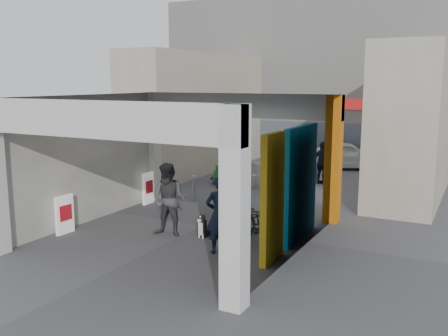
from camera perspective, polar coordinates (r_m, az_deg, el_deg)
The scene contains 21 objects.
ground at distance 13.57m, azimuth -2.61°, elevation -6.61°, with size 90.00×90.00×0.00m, color #4E4E53.
arcade_canopy at distance 12.13m, azimuth -2.45°, elevation 2.53°, with size 6.40×6.45×6.40m.
far_building at distance 26.06m, azimuth 13.29°, elevation 9.96°, with size 18.00×4.08×8.00m.
plaza_bldg_left at distance 21.80m, azimuth -2.93°, elevation 6.34°, with size 2.00×9.00×5.00m, color #BEB69E.
plaza_bldg_right at distance 18.89m, azimuth 21.39°, elevation 5.12°, with size 2.00×9.00×5.00m, color #BEB69E.
bollard_left at distance 16.15m, azimuth -3.44°, elevation -2.39°, with size 0.09×0.09×0.84m, color #999CA2.
bollard_center at distance 15.41m, azimuth 1.35°, elevation -2.88°, with size 0.09×0.09×0.89m, color #999CA2.
bollard_right at distance 14.97m, azimuth 7.84°, elevation -3.36°, with size 0.09×0.09×0.89m, color #999CA2.
advert_board_near at distance 13.40m, azimuth -17.75°, elevation -5.05°, with size 0.12×0.55×1.00m.
advert_board_far at distance 16.02m, azimuth -8.65°, elevation -2.27°, with size 0.12×0.55×1.00m.
cafe_set at distance 18.40m, azimuth 1.90°, elevation -1.22°, with size 1.42×1.15×0.86m.
produce_stand at distance 18.81m, azimuth 0.25°, elevation -1.06°, with size 1.06×0.57×0.70m.
crate_stack at distance 19.53m, azimuth 9.89°, elevation -0.78°, with size 0.55×0.50×0.56m.
border_collie at distance 12.57m, azimuth -2.40°, elevation -6.81°, with size 0.23×0.44×0.61m.
man_with_dog at distance 11.27m, azimuth -0.50°, elevation -5.33°, with size 0.65×0.43×1.79m, color black.
man_back_turned at distance 12.57m, azimuth -6.29°, elevation -3.64°, with size 0.90×0.70×1.85m, color #404143.
man_elderly at distance 14.01m, azimuth 5.85°, elevation -3.02°, with size 0.72×0.47×1.47m, color #5276A0.
man_crates at distance 19.11m, azimuth 11.21°, elevation 0.56°, with size 0.95×0.40×1.63m, color black.
bicycle_front at distance 12.35m, azimuth 4.55°, elevation -6.05°, with size 0.62×1.79×0.94m, color black.
bicycle_rear at distance 12.02m, azimuth 4.01°, elevation -6.63°, with size 0.42×1.47×0.88m, color black.
white_van at distance 22.81m, azimuth 13.71°, elevation 1.47°, with size 1.46×3.62×1.23m, color white.
Camera 1 is at (6.59, -11.22, 3.86)m, focal length 40.00 mm.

